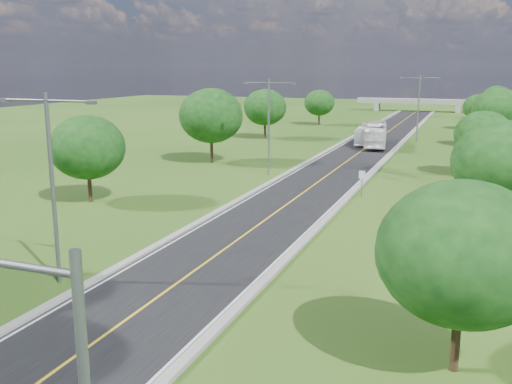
# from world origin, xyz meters

# --- Properties ---
(ground) EXTENTS (260.00, 260.00, 0.00)m
(ground) POSITION_xyz_m (0.00, 60.00, 0.00)
(ground) COLOR #214814
(ground) RESTS_ON ground
(road) EXTENTS (8.00, 150.00, 0.06)m
(road) POSITION_xyz_m (0.00, 66.00, 0.03)
(road) COLOR black
(road) RESTS_ON ground
(curb_left) EXTENTS (0.50, 150.00, 0.22)m
(curb_left) POSITION_xyz_m (-4.25, 66.00, 0.11)
(curb_left) COLOR gray
(curb_left) RESTS_ON ground
(curb_right) EXTENTS (0.50, 150.00, 0.22)m
(curb_right) POSITION_xyz_m (4.25, 66.00, 0.11)
(curb_right) COLOR gray
(curb_right) RESTS_ON ground
(signal_mast) EXTENTS (8.54, 0.33, 7.20)m
(signal_mast) POSITION_xyz_m (3.68, -1.00, 4.91)
(signal_mast) COLOR slate
(signal_mast) RESTS_ON ground
(speed_limit_sign) EXTENTS (0.55, 0.09, 2.40)m
(speed_limit_sign) POSITION_xyz_m (5.20, 37.98, 1.60)
(speed_limit_sign) COLOR slate
(speed_limit_sign) RESTS_ON ground
(overpass) EXTENTS (30.00, 3.00, 3.20)m
(overpass) POSITION_xyz_m (0.00, 140.00, 2.41)
(overpass) COLOR gray
(overpass) RESTS_ON ground
(streetlight_near_left) EXTENTS (5.90, 0.25, 10.00)m
(streetlight_near_left) POSITION_xyz_m (-6.00, 12.00, 5.94)
(streetlight_near_left) COLOR slate
(streetlight_near_left) RESTS_ON ground
(streetlight_mid_left) EXTENTS (5.90, 0.25, 10.00)m
(streetlight_mid_left) POSITION_xyz_m (-6.00, 45.00, 5.94)
(streetlight_mid_left) COLOR slate
(streetlight_mid_left) RESTS_ON ground
(streetlight_far_right) EXTENTS (5.90, 0.25, 10.00)m
(streetlight_far_right) POSITION_xyz_m (6.00, 78.00, 5.94)
(streetlight_far_right) COLOR slate
(streetlight_far_right) RESTS_ON ground
(tree_lb) EXTENTS (6.30, 6.30, 7.33)m
(tree_lb) POSITION_xyz_m (-16.00, 28.00, 4.64)
(tree_lb) COLOR black
(tree_lb) RESTS_ON ground
(tree_lc) EXTENTS (7.56, 7.56, 8.79)m
(tree_lc) POSITION_xyz_m (-15.00, 50.00, 5.58)
(tree_lc) COLOR black
(tree_lc) RESTS_ON ground
(tree_ld) EXTENTS (6.72, 6.72, 7.82)m
(tree_ld) POSITION_xyz_m (-17.00, 74.00, 4.95)
(tree_ld) COLOR black
(tree_ld) RESTS_ON ground
(tree_le) EXTENTS (5.88, 5.88, 6.84)m
(tree_le) POSITION_xyz_m (-14.50, 98.00, 4.33)
(tree_le) COLOR black
(tree_le) RESTS_ON ground
(tree_ra) EXTENTS (6.30, 6.30, 7.33)m
(tree_ra) POSITION_xyz_m (14.00, 10.00, 4.64)
(tree_ra) COLOR black
(tree_ra) RESTS_ON ground
(tree_rb) EXTENTS (6.72, 6.72, 7.82)m
(tree_rb) POSITION_xyz_m (16.00, 30.00, 4.95)
(tree_rb) COLOR black
(tree_rb) RESTS_ON ground
(tree_rc) EXTENTS (5.88, 5.88, 6.84)m
(tree_rc) POSITION_xyz_m (15.00, 52.00, 4.33)
(tree_rc) COLOR black
(tree_rc) RESTS_ON ground
(tree_rd) EXTENTS (7.14, 7.14, 8.30)m
(tree_rd) POSITION_xyz_m (17.00, 76.00, 5.27)
(tree_rd) COLOR black
(tree_rd) RESTS_ON ground
(tree_re) EXTENTS (5.46, 5.46, 6.35)m
(tree_re) POSITION_xyz_m (14.50, 100.00, 4.02)
(tree_re) COLOR black
(tree_re) RESTS_ON ground
(tree_rf) EXTENTS (6.30, 6.30, 7.33)m
(tree_rf) POSITION_xyz_m (18.00, 120.00, 4.64)
(tree_rf) COLOR black
(tree_rf) RESTS_ON ground
(bus_outbound) EXTENTS (4.39, 12.19, 3.32)m
(bus_outbound) POSITION_xyz_m (1.06, 70.55, 1.72)
(bus_outbound) COLOR white
(bus_outbound) RESTS_ON road
(bus_inbound) EXTENTS (3.12, 9.96, 2.73)m
(bus_inbound) POSITION_xyz_m (-0.80, 72.94, 1.43)
(bus_inbound) COLOR white
(bus_inbound) RESTS_ON road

